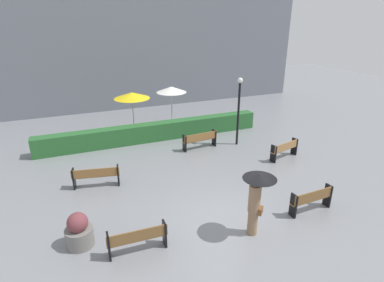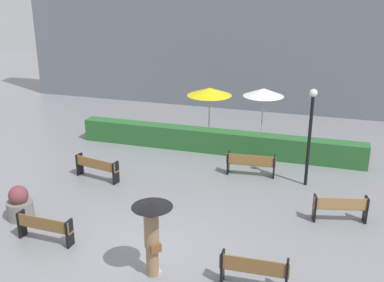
% 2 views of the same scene
% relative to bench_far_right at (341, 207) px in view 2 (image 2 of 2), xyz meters
% --- Properties ---
extents(ground_plane, '(60.00, 60.00, 0.00)m').
position_rel_bench_far_right_xyz_m(ground_plane, '(-4.99, -3.57, -0.52)').
color(ground_plane, gray).
extents(bench_far_right, '(1.72, 0.71, 0.86)m').
position_rel_bench_far_right_xyz_m(bench_far_right, '(0.00, 0.00, 0.00)').
color(bench_far_right, '#9E7242').
rests_on(bench_far_right, ground).
extents(bench_near_right, '(1.73, 0.38, 0.88)m').
position_rel_bench_far_right_xyz_m(bench_near_right, '(-2.01, -4.10, 0.01)').
color(bench_near_right, brown).
rests_on(bench_near_right, ground).
extents(bench_back_row, '(1.92, 0.53, 0.89)m').
position_rel_bench_far_right_xyz_m(bench_back_row, '(-3.35, 2.72, 0.01)').
color(bench_back_row, olive).
rests_on(bench_back_row, ground).
extents(bench_near_left, '(1.78, 0.40, 0.83)m').
position_rel_bench_far_right_xyz_m(bench_near_left, '(-8.21, -3.79, -0.02)').
color(bench_near_left, brown).
rests_on(bench_near_left, ground).
extents(bench_far_left, '(1.89, 0.70, 0.86)m').
position_rel_bench_far_right_xyz_m(bench_far_left, '(-8.89, 0.64, 0.01)').
color(bench_far_left, olive).
rests_on(bench_far_left, ground).
extents(pedestrian_with_umbrella, '(1.04, 1.04, 2.18)m').
position_rel_bench_far_right_xyz_m(pedestrian_with_umbrella, '(-4.58, -4.36, 0.92)').
color(pedestrian_with_umbrella, '#8C6B4C').
rests_on(pedestrian_with_umbrella, ground).
extents(planter_pot, '(0.83, 0.83, 1.13)m').
position_rel_bench_far_right_xyz_m(planter_pot, '(-9.77, -2.81, -0.03)').
color(planter_pot, slate).
rests_on(planter_pot, ground).
extents(lamp_post, '(0.28, 0.28, 3.65)m').
position_rel_bench_far_right_xyz_m(lamp_post, '(-1.24, 2.51, 1.74)').
color(lamp_post, black).
rests_on(lamp_post, ground).
extents(patio_umbrella_yellow, '(2.08, 2.08, 2.48)m').
position_rel_bench_far_right_xyz_m(patio_umbrella_yellow, '(-6.04, 6.42, 1.78)').
color(patio_umbrella_yellow, silver).
rests_on(patio_umbrella_yellow, ground).
extents(patio_umbrella_white, '(1.84, 1.84, 2.59)m').
position_rel_bench_far_right_xyz_m(patio_umbrella_white, '(-3.58, 6.59, 1.89)').
color(patio_umbrella_white, silver).
rests_on(patio_umbrella_white, ground).
extents(hedge_strip, '(12.59, 0.70, 0.99)m').
position_rel_bench_far_right_xyz_m(hedge_strip, '(-5.25, 4.83, -0.02)').
color(hedge_strip, '#28602D').
rests_on(hedge_strip, ground).
extents(building_facade, '(28.00, 1.20, 8.65)m').
position_rel_bench_far_right_xyz_m(building_facade, '(-4.99, 12.43, 3.81)').
color(building_facade, slate).
rests_on(building_facade, ground).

